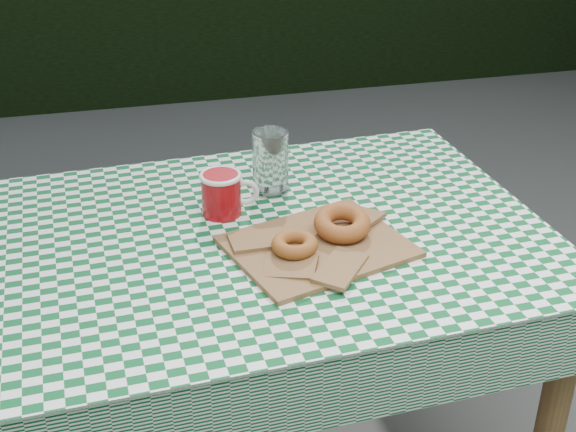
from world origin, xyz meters
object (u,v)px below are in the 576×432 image
at_px(paper_bag, 318,245).
at_px(coffee_mug, 221,194).
at_px(table, 248,381).
at_px(drinking_glass, 270,162).

relative_size(paper_bag, coffee_mug, 1.99).
bearing_deg(paper_bag, table, 147.33).
relative_size(coffee_mug, drinking_glass, 1.15).
relative_size(paper_bag, drinking_glass, 2.29).
height_order(paper_bag, drinking_glass, drinking_glass).
xyz_separation_m(table, coffee_mug, (-0.03, 0.11, 0.43)).
bearing_deg(coffee_mug, drinking_glass, 37.14).
bearing_deg(drinking_glass, table, -118.13).
relative_size(table, paper_bag, 3.69).
distance_m(coffee_mug, drinking_glass, 0.15).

